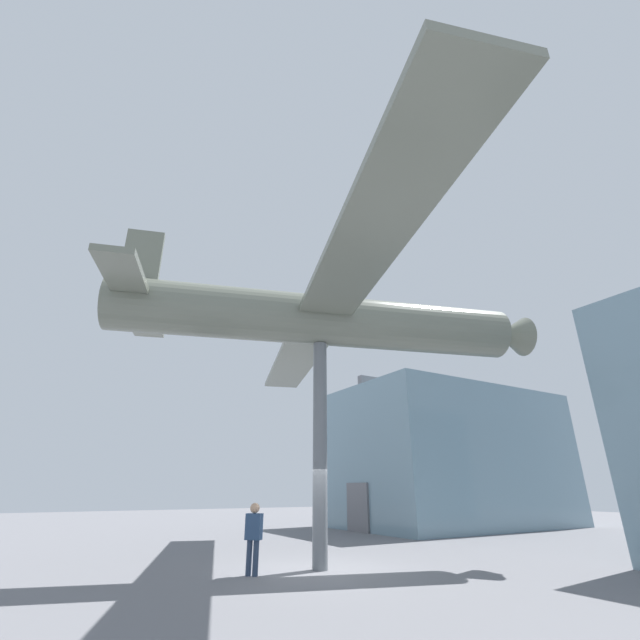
{
  "coord_description": "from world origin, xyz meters",
  "views": [
    {
      "loc": [
        11.07,
        -6.46,
        1.95
      ],
      "look_at": [
        0.0,
        0.0,
        7.06
      ],
      "focal_mm": 24.0,
      "sensor_mm": 36.0,
      "label": 1
    }
  ],
  "objects": [
    {
      "name": "ground_plane",
      "position": [
        0.0,
        0.0,
        0.0
      ],
      "size": [
        80.0,
        80.0,
        0.0
      ],
      "primitive_type": "plane",
      "color": "slate"
    },
    {
      "name": "visitor_person",
      "position": [
        -0.12,
        -1.87,
        0.94
      ],
      "size": [
        0.44,
        0.43,
        1.65
      ],
      "rotation": [
        0.0,
        0.0,
        0.75
      ],
      "color": "#2D3D56",
      "rests_on": "ground_plane"
    },
    {
      "name": "suspended_airplane",
      "position": [
        0.04,
        0.14,
        7.08
      ],
      "size": [
        18.57,
        14.3,
        3.34
      ],
      "rotation": [
        0.0,
        0.0,
        -0.31
      ],
      "color": "slate",
      "rests_on": "support_pylon_central"
    },
    {
      "name": "glass_pavilion_left",
      "position": [
        -8.37,
        13.7,
        3.72
      ],
      "size": [
        8.53,
        13.22,
        8.03
      ],
      "color": "#7593A3",
      "rests_on": "ground_plane"
    },
    {
      "name": "support_pylon_central",
      "position": [
        0.0,
        0.0,
        3.12
      ],
      "size": [
        0.42,
        0.42,
        6.24
      ],
      "color": "slate",
      "rests_on": "ground_plane"
    }
  ]
}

